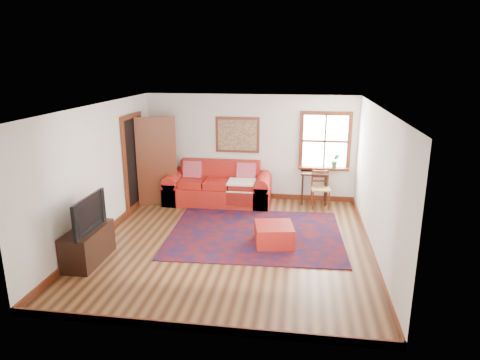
% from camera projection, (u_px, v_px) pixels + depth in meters
% --- Properties ---
extents(ground, '(5.50, 5.50, 0.00)m').
position_uv_depth(ground, '(232.00, 243.00, 7.92)').
color(ground, '#3E2110').
rests_on(ground, ground).
extents(room_envelope, '(5.04, 5.54, 2.52)m').
position_uv_depth(room_envelope, '(231.00, 155.00, 7.49)').
color(room_envelope, silver).
rests_on(room_envelope, ground).
extents(window, '(1.18, 0.20, 1.38)m').
position_uv_depth(window, '(326.00, 147.00, 9.90)').
color(window, white).
rests_on(window, ground).
extents(doorway, '(0.89, 1.08, 2.14)m').
position_uv_depth(doorway, '(148.00, 161.00, 9.64)').
color(doorway, black).
rests_on(doorway, ground).
extents(framed_artwork, '(1.05, 0.07, 0.85)m').
position_uv_depth(framed_artwork, '(237.00, 135.00, 10.13)').
color(framed_artwork, '#5F2814').
rests_on(framed_artwork, ground).
extents(persian_rug, '(3.41, 2.78, 0.02)m').
position_uv_depth(persian_rug, '(255.00, 234.00, 8.29)').
color(persian_rug, '#4F0C0B').
rests_on(persian_rug, ground).
extents(red_leather_sofa, '(2.45, 1.01, 0.96)m').
position_uv_depth(red_leather_sofa, '(219.00, 189.00, 10.10)').
color(red_leather_sofa, '#A21A14').
rests_on(red_leather_sofa, ground).
extents(red_ottoman, '(0.78, 0.78, 0.38)m').
position_uv_depth(red_ottoman, '(274.00, 235.00, 7.79)').
color(red_ottoman, '#A21A14').
rests_on(red_ottoman, ground).
extents(side_table, '(0.64, 0.48, 0.76)m').
position_uv_depth(side_table, '(314.00, 177.00, 9.95)').
color(side_table, black).
rests_on(side_table, ground).
extents(ladder_back_chair, '(0.45, 0.43, 0.89)m').
position_uv_depth(ladder_back_chair, '(320.00, 187.00, 9.74)').
color(ladder_back_chair, tan).
rests_on(ladder_back_chair, ground).
extents(media_cabinet, '(0.48, 1.06, 0.58)m').
position_uv_depth(media_cabinet, '(88.00, 245.00, 7.11)').
color(media_cabinet, black).
rests_on(media_cabinet, ground).
extents(television, '(0.13, 1.02, 0.59)m').
position_uv_depth(television, '(83.00, 214.00, 6.88)').
color(television, black).
rests_on(television, media_cabinet).
extents(candle_hurricane, '(0.12, 0.12, 0.18)m').
position_uv_depth(candle_hurricane, '(101.00, 215.00, 7.43)').
color(candle_hurricane, silver).
rests_on(candle_hurricane, media_cabinet).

